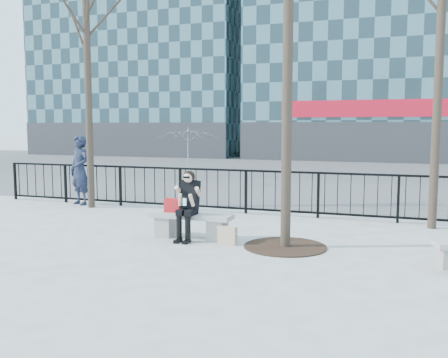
% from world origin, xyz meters
% --- Properties ---
extents(ground, '(120.00, 120.00, 0.00)m').
position_xyz_m(ground, '(0.00, 0.00, 0.00)').
color(ground, gray).
rests_on(ground, ground).
extents(street_surface, '(60.00, 23.00, 0.01)m').
position_xyz_m(street_surface, '(0.00, 15.00, 0.00)').
color(street_surface, '#474747').
rests_on(street_surface, ground).
extents(railing, '(14.00, 0.06, 1.10)m').
position_xyz_m(railing, '(0.00, 3.00, 0.55)').
color(railing, black).
rests_on(railing, ground).
extents(building_left, '(16.20, 10.20, 22.60)m').
position_xyz_m(building_left, '(-15.00, 27.00, 11.30)').
color(building_left, slate).
rests_on(building_left, ground).
extents(tree_left, '(2.80, 2.80, 6.50)m').
position_xyz_m(tree_left, '(-4.00, 2.50, 4.86)').
color(tree_left, black).
rests_on(tree_left, ground).
extents(tree_grate, '(1.50, 1.50, 0.02)m').
position_xyz_m(tree_grate, '(1.90, -0.10, 0.01)').
color(tree_grate, black).
rests_on(tree_grate, ground).
extents(bench_main, '(1.65, 0.46, 0.49)m').
position_xyz_m(bench_main, '(0.00, 0.00, 0.30)').
color(bench_main, gray).
rests_on(bench_main, ground).
extents(seated_woman, '(0.50, 0.64, 1.34)m').
position_xyz_m(seated_woman, '(0.00, -0.16, 0.67)').
color(seated_woman, black).
rests_on(seated_woman, ground).
extents(handbag, '(0.33, 0.16, 0.27)m').
position_xyz_m(handbag, '(-0.39, 0.02, 0.63)').
color(handbag, red).
rests_on(handbag, bench_main).
extents(shopping_bag, '(0.36, 0.16, 0.33)m').
position_xyz_m(shopping_bag, '(0.84, -0.25, 0.17)').
color(shopping_bag, beige).
rests_on(shopping_bag, ground).
extents(standing_man, '(0.82, 0.68, 1.93)m').
position_xyz_m(standing_man, '(-4.56, 2.80, 0.96)').
color(standing_man, black).
rests_on(standing_man, ground).
extents(vendor_umbrella, '(2.96, 3.00, 2.14)m').
position_xyz_m(vendor_umbrella, '(-3.47, 7.76, 1.07)').
color(vendor_umbrella, gold).
rests_on(vendor_umbrella, ground).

